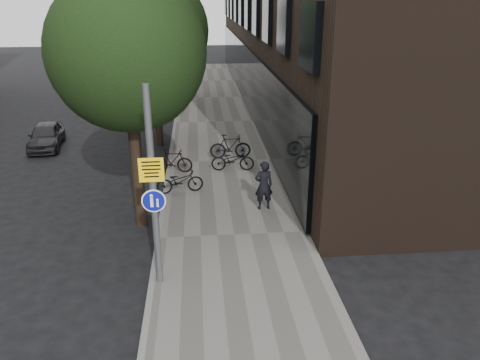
{
  "coord_description": "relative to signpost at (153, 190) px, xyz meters",
  "views": [
    {
      "loc": [
        -0.71,
        -9.01,
        6.82
      ],
      "look_at": [
        0.39,
        3.01,
        2.0
      ],
      "focal_mm": 35.0,
      "sensor_mm": 36.0,
      "label": 1
    }
  ],
  "objects": [
    {
      "name": "street_tree_mid",
      "position": [
        -0.73,
        12.07,
        2.5
      ],
      "size": [
        5.0,
        5.0,
        7.8
      ],
      "color": "black",
      "rests_on": "ground"
    },
    {
      "name": "ground",
      "position": [
        1.8,
        -1.07,
        -2.61
      ],
      "size": [
        120.0,
        120.0,
        0.0
      ],
      "primitive_type": "plane",
      "color": "black",
      "rests_on": "ground"
    },
    {
      "name": "parked_bike_facade_near",
      "position": [
        2.43,
        7.71,
        -2.03
      ],
      "size": [
        1.77,
        0.73,
        0.91
      ],
      "primitive_type": "imported",
      "rotation": [
        0.0,
        0.0,
        1.5
      ],
      "color": "black",
      "rests_on": "sidewalk"
    },
    {
      "name": "street_tree_near",
      "position": [
        -0.73,
        3.57,
        2.5
      ],
      "size": [
        4.4,
        4.4,
        7.5
      ],
      "color": "black",
      "rests_on": "ground"
    },
    {
      "name": "parked_bike_facade_far",
      "position": [
        2.45,
        9.26,
        -1.95
      ],
      "size": [
        1.78,
        0.5,
        1.07
      ],
      "primitive_type": "imported",
      "rotation": [
        0.0,
        0.0,
        1.57
      ],
      "color": "black",
      "rests_on": "sidewalk"
    },
    {
      "name": "parked_car_near",
      "position": [
        -6.09,
        11.92,
        -2.02
      ],
      "size": [
        1.75,
        3.56,
        1.17
      ],
      "primitive_type": "imported",
      "rotation": [
        0.0,
        0.0,
        0.11
      ],
      "color": "black",
      "rests_on": "ground"
    },
    {
      "name": "street_tree_far",
      "position": [
        -0.73,
        21.07,
        2.5
      ],
      "size": [
        5.0,
        5.0,
        7.8
      ],
      "color": "black",
      "rests_on": "ground"
    },
    {
      "name": "pedestrian",
      "position": [
        3.17,
        3.99,
        -1.65
      ],
      "size": [
        0.66,
        0.47,
        1.67
      ],
      "primitive_type": "imported",
      "rotation": [
        0.0,
        0.0,
        3.26
      ],
      "color": "black",
      "rests_on": "sidewalk"
    },
    {
      "name": "parked_bike_curb_far",
      "position": [
        0.0,
        7.71,
        -2.0
      ],
      "size": [
        1.67,
        0.65,
        0.98
      ],
      "primitive_type": "imported",
      "rotation": [
        0.0,
        0.0,
        1.45
      ],
      "color": "black",
      "rests_on": "sidewalk"
    },
    {
      "name": "parked_car_far",
      "position": [
        -6.27,
        27.47,
        -1.95
      ],
      "size": [
        1.95,
        4.59,
        1.32
      ],
      "primitive_type": "imported",
      "rotation": [
        0.0,
        0.0,
        -0.02
      ],
      "color": "black",
      "rests_on": "ground"
    },
    {
      "name": "parked_bike_curb_near",
      "position": [
        0.36,
        5.62,
        -2.04
      ],
      "size": [
        1.77,
        0.87,
        0.89
      ],
      "primitive_type": "imported",
      "rotation": [
        0.0,
        0.0,
        1.74
      ],
      "color": "black",
      "rests_on": "sidewalk"
    },
    {
      "name": "sidewalk",
      "position": [
        2.05,
        8.93,
        -2.55
      ],
      "size": [
        4.5,
        60.0,
        0.12
      ],
      "primitive_type": "cube",
      "color": "slate",
      "rests_on": "ground"
    },
    {
      "name": "parked_car_mid",
      "position": [
        -6.13,
        21.94,
        -2.0
      ],
      "size": [
        1.44,
        3.76,
        1.22
      ],
      "primitive_type": "imported",
      "rotation": [
        0.0,
        0.0,
        -0.04
      ],
      "color": "maroon",
      "rests_on": "ground"
    },
    {
      "name": "curb_edge",
      "position": [
        -0.2,
        8.93,
        -2.54
      ],
      "size": [
        0.15,
        60.0,
        0.13
      ],
      "primitive_type": "cube",
      "color": "slate",
      "rests_on": "ground"
    },
    {
      "name": "signpost",
      "position": [
        0.0,
        0.0,
        0.0
      ],
      "size": [
        0.57,
        0.16,
        4.93
      ],
      "rotation": [
        0.0,
        0.0,
        0.01
      ],
      "color": "#595B5E",
      "rests_on": "sidewalk"
    }
  ]
}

